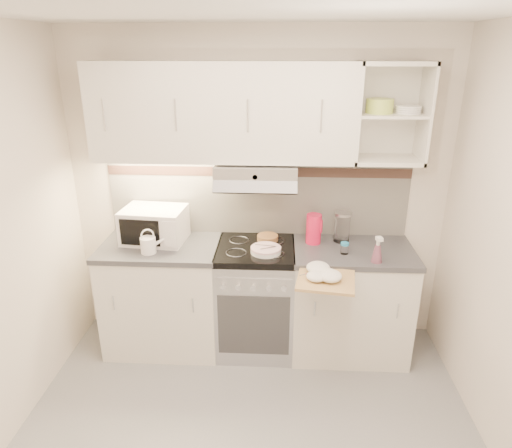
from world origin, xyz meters
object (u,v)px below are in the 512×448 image
(electric_range, at_px, (256,298))
(glass_jar, at_px, (342,227))
(cutting_board, at_px, (326,280))
(pink_pitcher, at_px, (314,229))
(watering_can, at_px, (149,244))
(spray_bottle, at_px, (377,251))
(microwave, at_px, (154,225))
(plate_stack, at_px, (266,250))

(electric_range, distance_m, glass_jar, 0.89)
(electric_range, distance_m, cutting_board, 0.80)
(pink_pitcher, relative_size, glass_jar, 0.97)
(watering_can, bearing_deg, cutting_board, -37.77)
(watering_can, bearing_deg, electric_range, -13.16)
(glass_jar, bearing_deg, cutting_board, -105.82)
(spray_bottle, bearing_deg, cutting_board, -159.83)
(pink_pitcher, relative_size, spray_bottle, 1.10)
(electric_range, bearing_deg, watering_can, -169.23)
(glass_jar, height_order, spray_bottle, glass_jar)
(microwave, height_order, plate_stack, microwave)
(microwave, height_order, pink_pitcher, microwave)
(plate_stack, height_order, cutting_board, plate_stack)
(cutting_board, bearing_deg, plate_stack, 147.04)
(watering_can, relative_size, cutting_board, 0.56)
(electric_range, xyz_separation_m, pink_pitcher, (0.45, 0.10, 0.57))
(watering_can, relative_size, plate_stack, 0.94)
(watering_can, height_order, spray_bottle, spray_bottle)
(microwave, bearing_deg, electric_range, -0.18)
(glass_jar, bearing_deg, pink_pitcher, -168.88)
(watering_can, distance_m, plate_stack, 0.87)
(plate_stack, bearing_deg, glass_jar, 22.76)
(spray_bottle, bearing_deg, plate_stack, 158.84)
(electric_range, bearing_deg, pink_pitcher, 12.70)
(cutting_board, bearing_deg, pink_pitcher, 103.25)
(electric_range, height_order, cutting_board, electric_range)
(glass_jar, relative_size, spray_bottle, 1.13)
(pink_pitcher, xyz_separation_m, cutting_board, (0.05, -0.57, -0.15))
(watering_can, xyz_separation_m, cutting_board, (1.28, -0.32, -0.10))
(microwave, xyz_separation_m, pink_pitcher, (1.25, 0.02, -0.02))
(plate_stack, xyz_separation_m, cutting_board, (0.42, -0.36, -0.05))
(electric_range, xyz_separation_m, glass_jar, (0.67, 0.14, 0.57))
(electric_range, bearing_deg, spray_bottle, -14.07)
(watering_can, height_order, pink_pitcher, pink_pitcher)
(watering_can, distance_m, cutting_board, 1.33)
(electric_range, xyz_separation_m, microwave, (-0.80, 0.08, 0.58))
(spray_bottle, distance_m, cutting_board, 0.47)
(electric_range, distance_m, spray_bottle, 1.05)
(microwave, bearing_deg, plate_stack, -6.17)
(spray_bottle, xyz_separation_m, cutting_board, (-0.38, -0.25, -0.11))
(plate_stack, height_order, spray_bottle, spray_bottle)
(plate_stack, relative_size, glass_jar, 0.95)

